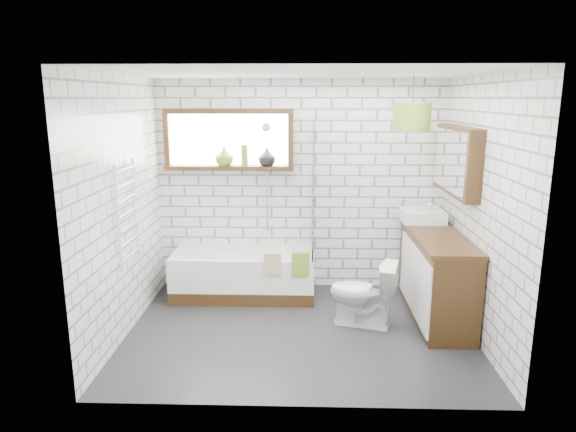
{
  "coord_description": "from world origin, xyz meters",
  "views": [
    {
      "loc": [
        0.04,
        -4.76,
        2.29
      ],
      "look_at": [
        -0.12,
        0.25,
        1.12
      ],
      "focal_mm": 32.0,
      "sensor_mm": 36.0,
      "label": 1
    }
  ],
  "objects_px": {
    "vanity": "(436,275)",
    "pendant": "(412,116)",
    "bathtub": "(244,274)",
    "basin": "(422,216)",
    "toilet": "(362,293)"
  },
  "relations": [
    {
      "from": "bathtub",
      "to": "pendant",
      "type": "bearing_deg",
      "value": -14.07
    },
    {
      "from": "vanity",
      "to": "pendant",
      "type": "bearing_deg",
      "value": 169.49
    },
    {
      "from": "basin",
      "to": "pendant",
      "type": "xyz_separation_m",
      "value": [
        -0.27,
        -0.44,
        1.12
      ]
    },
    {
      "from": "bathtub",
      "to": "pendant",
      "type": "distance_m",
      "value": 2.59
    },
    {
      "from": "bathtub",
      "to": "pendant",
      "type": "xyz_separation_m",
      "value": [
        1.77,
        -0.44,
        1.84
      ]
    },
    {
      "from": "bathtub",
      "to": "toilet",
      "type": "relative_size",
      "value": 2.38
    },
    {
      "from": "bathtub",
      "to": "basin",
      "type": "distance_m",
      "value": 2.16
    },
    {
      "from": "vanity",
      "to": "pendant",
      "type": "relative_size",
      "value": 4.24
    },
    {
      "from": "bathtub",
      "to": "vanity",
      "type": "distance_m",
      "value": 2.17
    },
    {
      "from": "vanity",
      "to": "pendant",
      "type": "distance_m",
      "value": 1.68
    },
    {
      "from": "basin",
      "to": "toilet",
      "type": "distance_m",
      "value": 1.24
    },
    {
      "from": "bathtub",
      "to": "toilet",
      "type": "distance_m",
      "value": 1.52
    },
    {
      "from": "bathtub",
      "to": "vanity",
      "type": "xyz_separation_m",
      "value": [
        2.1,
        -0.51,
        0.19
      ]
    },
    {
      "from": "bathtub",
      "to": "basin",
      "type": "relative_size",
      "value": 3.52
    },
    {
      "from": "bathtub",
      "to": "pendant",
      "type": "height_order",
      "value": "pendant"
    }
  ]
}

